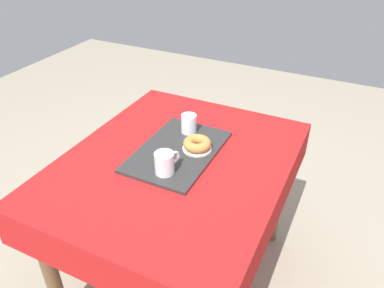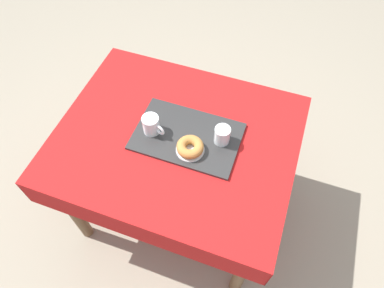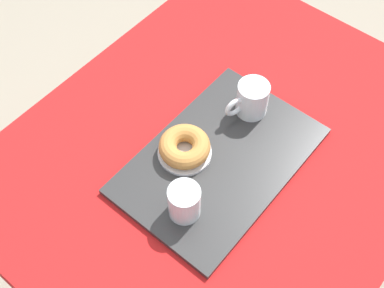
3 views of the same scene
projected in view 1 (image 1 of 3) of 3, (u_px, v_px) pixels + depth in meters
ground_plane at (179, 274)px, 1.97m from camera, size 6.00×6.00×0.00m
dining_table at (176, 179)px, 1.63m from camera, size 1.11×0.91×0.74m
serving_tray at (178, 151)px, 1.61m from camera, size 0.48×0.31×0.01m
tea_mug_left at (165, 163)px, 1.45m from camera, size 0.12×0.08×0.09m
water_glass_near at (189, 124)px, 1.71m from camera, size 0.07×0.07×0.09m
donut_plate_left at (197, 148)px, 1.61m from camera, size 0.13×0.13×0.01m
sugar_donut_left at (197, 144)px, 1.59m from camera, size 0.12×0.12×0.04m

